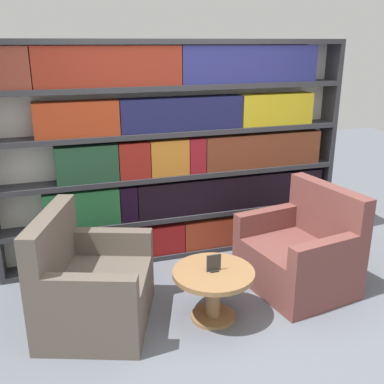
% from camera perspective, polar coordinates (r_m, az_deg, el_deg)
% --- Properties ---
extents(ground_plane, '(14.00, 14.00, 0.00)m').
position_cam_1_polar(ground_plane, '(3.77, 4.56, -16.90)').
color(ground_plane, slate).
extents(bookshelf, '(3.57, 0.30, 2.21)m').
position_cam_1_polar(bookshelf, '(4.59, -1.50, 4.92)').
color(bookshelf, silver).
rests_on(bookshelf, ground_plane).
extents(armchair_left, '(1.07, 1.15, 0.94)m').
position_cam_1_polar(armchair_left, '(3.75, -12.73, -11.77)').
color(armchair_left, brown).
rests_on(armchair_left, ground_plane).
extents(armchair_right, '(0.94, 1.04, 0.94)m').
position_cam_1_polar(armchair_right, '(4.30, 13.62, -7.74)').
color(armchair_right, brown).
rests_on(armchair_right, ground_plane).
extents(coffee_table, '(0.66, 0.66, 0.44)m').
position_cam_1_polar(coffee_table, '(3.72, 2.73, -11.65)').
color(coffee_table, olive).
rests_on(coffee_table, ground_plane).
extents(table_sign, '(0.12, 0.06, 0.14)m').
position_cam_1_polar(table_sign, '(3.63, 2.78, -9.14)').
color(table_sign, black).
rests_on(table_sign, coffee_table).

